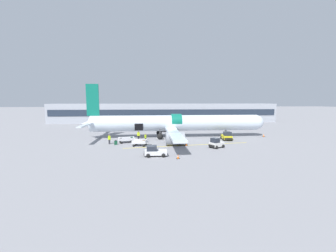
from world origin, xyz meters
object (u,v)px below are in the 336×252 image
(ground_crew_loader_a, at_px, (138,135))
(ground_crew_driver, at_px, (146,138))
(baggage_tug_mid, at_px, (216,144))
(baggage_cart_loading, at_px, (127,140))
(baggage_tug_rear, at_px, (155,151))
(baggage_cart_queued, at_px, (140,143))
(baggage_tug_lead, at_px, (227,136))
(suitcase_on_tarmac_upright, at_px, (116,143))
(ground_crew_loader_b, at_px, (109,139))
(airplane, at_px, (174,124))

(ground_crew_loader_a, height_order, ground_crew_driver, ground_crew_loader_a)
(baggage_tug_mid, bearing_deg, baggage_cart_loading, 159.69)
(baggage_tug_rear, distance_m, baggage_cart_queued, 7.18)
(baggage_cart_queued, bearing_deg, baggage_tug_rear, -71.04)
(baggage_tug_lead, relative_size, suitcase_on_tarmac_upright, 3.40)
(baggage_tug_lead, distance_m, baggage_cart_queued, 17.36)
(baggage_tug_rear, xyz_separation_m, baggage_cart_queued, (-2.33, 6.79, -0.13))
(baggage_tug_rear, bearing_deg, baggage_cart_queued, 108.96)
(baggage_cart_queued, distance_m, ground_crew_driver, 3.39)
(ground_crew_loader_b, height_order, ground_crew_driver, ground_crew_loader_b)
(baggage_cart_queued, distance_m, ground_crew_loader_a, 5.62)
(baggage_tug_rear, relative_size, ground_crew_loader_a, 1.82)
(baggage_tug_rear, distance_m, baggage_cart_loading, 11.12)
(baggage_tug_mid, bearing_deg, airplane, 118.80)
(airplane, height_order, baggage_tug_rear, airplane)
(ground_crew_loader_a, height_order, ground_crew_loader_b, ground_crew_loader_a)
(baggage_tug_lead, distance_m, ground_crew_loader_a, 17.58)
(baggage_tug_lead, bearing_deg, ground_crew_driver, -177.51)
(baggage_cart_loading, bearing_deg, baggage_tug_rear, -63.57)
(ground_crew_loader_a, bearing_deg, ground_crew_loader_b, -144.11)
(baggage_tug_rear, bearing_deg, suitcase_on_tarmac_upright, 129.85)
(baggage_tug_rear, xyz_separation_m, baggage_cart_loading, (-4.95, 9.96, -0.14))
(ground_crew_loader_a, distance_m, ground_crew_loader_b, 6.17)
(ground_crew_loader_b, height_order, suitcase_on_tarmac_upright, ground_crew_loader_b)
(suitcase_on_tarmac_upright, bearing_deg, ground_crew_loader_b, 149.58)
(airplane, xyz_separation_m, baggage_tug_mid, (5.87, -10.68, -2.23))
(baggage_tug_rear, distance_m, ground_crew_driver, 10.17)
(baggage_tug_rear, distance_m, ground_crew_loader_b, 11.82)
(baggage_cart_loading, height_order, ground_crew_driver, ground_crew_driver)
(baggage_tug_mid, bearing_deg, suitcase_on_tarmac_upright, 167.69)
(ground_crew_driver, bearing_deg, baggage_tug_lead, 2.49)
(baggage_tug_mid, xyz_separation_m, baggage_cart_queued, (-12.64, 2.48, -0.17))
(ground_crew_loader_a, bearing_deg, suitcase_on_tarmac_upright, -130.79)
(airplane, distance_m, ground_crew_loader_b, 14.00)
(ground_crew_loader_b, relative_size, suitcase_on_tarmac_upright, 2.05)
(ground_crew_driver, bearing_deg, baggage_tug_mid, -26.00)
(suitcase_on_tarmac_upright, bearing_deg, baggage_tug_rear, -50.15)
(baggage_tug_lead, distance_m, suitcase_on_tarmac_upright, 21.44)
(ground_crew_loader_a, bearing_deg, baggage_tug_mid, -31.32)
(airplane, xyz_separation_m, baggage_cart_queued, (-6.77, -8.20, -2.40))
(baggage_cart_queued, xyz_separation_m, ground_crew_loader_a, (-0.61, 5.58, 0.42))
(baggage_tug_mid, bearing_deg, baggage_cart_queued, 168.89)
(airplane, distance_m, baggage_tug_rear, 15.80)
(ground_crew_loader_b, distance_m, suitcase_on_tarmac_upright, 1.54)
(ground_crew_loader_b, bearing_deg, ground_crew_driver, 11.50)
(baggage_cart_loading, height_order, baggage_cart_queued, baggage_cart_queued)
(baggage_tug_lead, relative_size, baggage_tug_mid, 1.04)
(airplane, height_order, ground_crew_loader_a, airplane)
(baggage_tug_lead, xyz_separation_m, ground_crew_loader_b, (-22.51, -2.01, 0.18))
(airplane, distance_m, baggage_cart_loading, 10.92)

